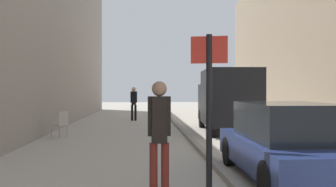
{
  "coord_description": "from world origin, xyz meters",
  "views": [
    {
      "loc": [
        0.01,
        -1.6,
        1.69
      ],
      "look_at": [
        1.03,
        14.18,
        1.55
      ],
      "focal_mm": 40.78,
      "sensor_mm": 36.0,
      "label": 1
    }
  ],
  "objects_px": {
    "parked_car": "(288,142)",
    "delivery_van": "(227,99)",
    "cafe_chair_near_window": "(61,123)",
    "pedestrian_mid_block": "(159,130)",
    "pedestrian_main_foreground": "(134,101)",
    "street_sign_post": "(209,99)"
  },
  "relations": [
    {
      "from": "pedestrian_main_foreground",
      "to": "delivery_van",
      "type": "xyz_separation_m",
      "value": [
        3.94,
        -5.92,
        0.25
      ]
    },
    {
      "from": "pedestrian_mid_block",
      "to": "parked_car",
      "type": "distance_m",
      "value": 2.71
    },
    {
      "from": "pedestrian_main_foreground",
      "to": "pedestrian_mid_block",
      "type": "distance_m",
      "value": 15.24
    },
    {
      "from": "pedestrian_mid_block",
      "to": "delivery_van",
      "type": "xyz_separation_m",
      "value": [
        3.16,
        9.3,
        0.27
      ]
    },
    {
      "from": "pedestrian_main_foreground",
      "to": "cafe_chair_near_window",
      "type": "xyz_separation_m",
      "value": [
        -2.37,
        -7.56,
        -0.53
      ]
    },
    {
      "from": "delivery_van",
      "to": "cafe_chair_near_window",
      "type": "height_order",
      "value": "delivery_van"
    },
    {
      "from": "pedestrian_main_foreground",
      "to": "pedestrian_mid_block",
      "type": "height_order",
      "value": "pedestrian_main_foreground"
    },
    {
      "from": "parked_car",
      "to": "delivery_van",
      "type": "bearing_deg",
      "value": 86.11
    },
    {
      "from": "pedestrian_main_foreground",
      "to": "street_sign_post",
      "type": "relative_size",
      "value": 0.72
    },
    {
      "from": "pedestrian_mid_block",
      "to": "parked_car",
      "type": "xyz_separation_m",
      "value": [
        2.48,
        1.03,
        -0.35
      ]
    },
    {
      "from": "street_sign_post",
      "to": "cafe_chair_near_window",
      "type": "bearing_deg",
      "value": -48.79
    },
    {
      "from": "pedestrian_main_foreground",
      "to": "street_sign_post",
      "type": "distance_m",
      "value": 15.15
    },
    {
      "from": "pedestrian_main_foreground",
      "to": "street_sign_post",
      "type": "xyz_separation_m",
      "value": [
        1.6,
        -15.06,
        0.47
      ]
    },
    {
      "from": "pedestrian_main_foreground",
      "to": "pedestrian_mid_block",
      "type": "relative_size",
      "value": 1.01
    },
    {
      "from": "parked_car",
      "to": "pedestrian_main_foreground",
      "type": "bearing_deg",
      "value": 103.75
    },
    {
      "from": "pedestrian_main_foreground",
      "to": "cafe_chair_near_window",
      "type": "bearing_deg",
      "value": 73.9
    },
    {
      "from": "pedestrian_main_foreground",
      "to": "delivery_van",
      "type": "relative_size",
      "value": 0.37
    },
    {
      "from": "pedestrian_main_foreground",
      "to": "parked_car",
      "type": "distance_m",
      "value": 14.56
    },
    {
      "from": "pedestrian_mid_block",
      "to": "cafe_chair_near_window",
      "type": "relative_size",
      "value": 1.95
    },
    {
      "from": "delivery_van",
      "to": "pedestrian_mid_block",
      "type": "bearing_deg",
      "value": -105.13
    },
    {
      "from": "parked_car",
      "to": "cafe_chair_near_window",
      "type": "bearing_deg",
      "value": 131.16
    },
    {
      "from": "pedestrian_main_foreground",
      "to": "parked_car",
      "type": "xyz_separation_m",
      "value": [
        3.26,
        -14.18,
        -0.36
      ]
    }
  ]
}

